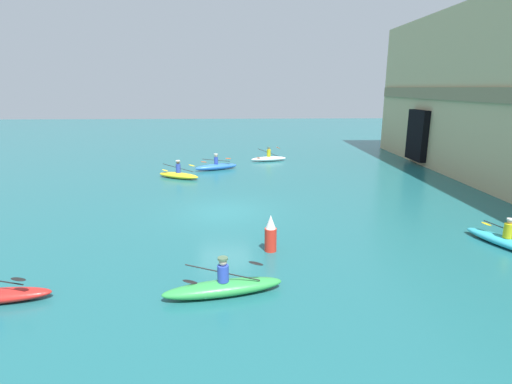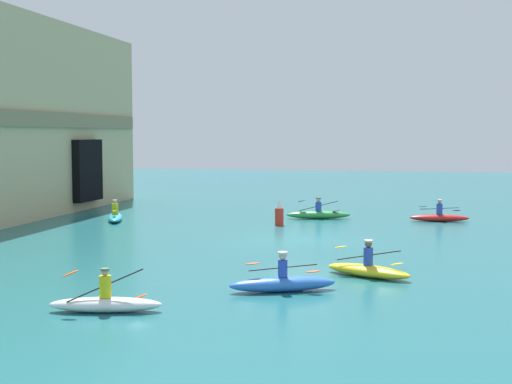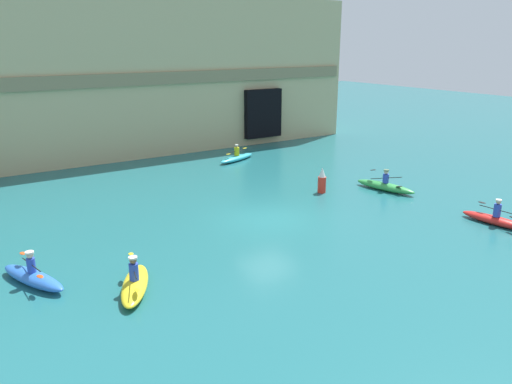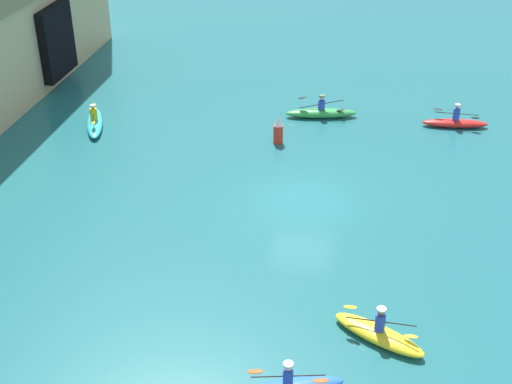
{
  "view_description": "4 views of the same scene",
  "coord_description": "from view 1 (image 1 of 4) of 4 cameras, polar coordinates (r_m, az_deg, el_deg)",
  "views": [
    {
      "loc": [
        18.54,
        0.79,
        5.85
      ],
      "look_at": [
        -0.18,
        1.55,
        0.93
      ],
      "focal_mm": 28.0,
      "sensor_mm": 36.0,
      "label": 1
    },
    {
      "loc": [
        -30.68,
        -4.55,
        4.62
      ],
      "look_at": [
        -3.71,
        1.25,
        2.39
      ],
      "focal_mm": 50.0,
      "sensor_mm": 36.0,
      "label": 2
    },
    {
      "loc": [
        -12.29,
        -17.91,
        7.91
      ],
      "look_at": [
        0.19,
        1.25,
        0.96
      ],
      "focal_mm": 35.0,
      "sensor_mm": 36.0,
      "label": 3
    },
    {
      "loc": [
        -24.17,
        -2.84,
        14.83
      ],
      "look_at": [
        -2.85,
        1.39,
        1.9
      ],
      "focal_mm": 50.0,
      "sensor_mm": 36.0,
      "label": 4
    }
  ],
  "objects": [
    {
      "name": "kayak_blue",
      "position": [
        29.41,
        -5.7,
        3.66
      ],
      "size": [
        1.89,
        3.22,
        1.19
      ],
      "rotation": [
        0.0,
        0.0,
        1.97
      ],
      "color": "blue",
      "rests_on": "ground"
    },
    {
      "name": "kayak_yellow",
      "position": [
        27.0,
        -11.0,
        2.43
      ],
      "size": [
        2.08,
        3.06,
        1.21
      ],
      "rotation": [
        0.0,
        0.0,
        4.25
      ],
      "color": "yellow",
      "rests_on": "ground"
    },
    {
      "name": "ground_plane",
      "position": [
        19.45,
        -4.54,
        -2.85
      ],
      "size": [
        120.0,
        120.0,
        0.0
      ],
      "primitive_type": "plane",
      "color": "#1E6066"
    },
    {
      "name": "kayak_white",
      "position": [
        32.76,
        1.83,
        4.83
      ],
      "size": [
        1.27,
        3.03,
        1.16
      ],
      "rotation": [
        0.0,
        0.0,
        1.78
      ],
      "color": "white",
      "rests_on": "ground"
    },
    {
      "name": "kayak_cyan",
      "position": [
        17.88,
        32.2,
        -5.97
      ],
      "size": [
        3.42,
        1.92,
        1.13
      ],
      "rotation": [
        0.0,
        0.0,
        0.37
      ],
      "color": "#33B2C6",
      "rests_on": "ground"
    },
    {
      "name": "marker_buoy",
      "position": [
        14.68,
        2.1,
        -6.08
      ],
      "size": [
        0.44,
        0.44,
        1.38
      ],
      "color": "red",
      "rests_on": "ground"
    },
    {
      "name": "kayak_green",
      "position": [
        11.91,
        -4.68,
        -13.35
      ],
      "size": [
        1.46,
        3.6,
        1.18
      ],
      "rotation": [
        0.0,
        0.0,
        4.92
      ],
      "color": "green",
      "rests_on": "ground"
    }
  ]
}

